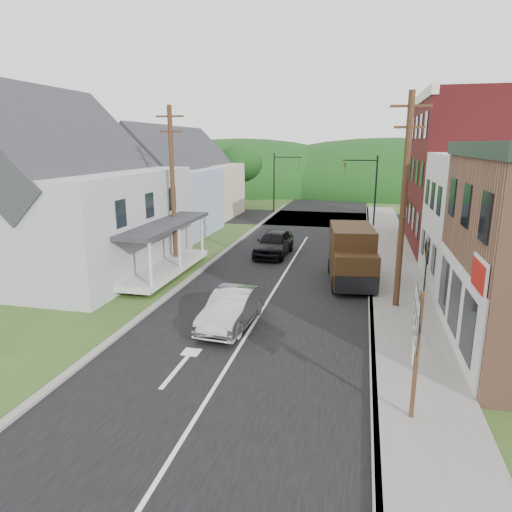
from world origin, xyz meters
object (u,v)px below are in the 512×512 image
Objects in this scene: silver_sedan at (232,309)px; warning_sign at (426,262)px; route_sign_cluster at (416,337)px; dark_sedan at (274,243)px; delivery_van at (352,255)px.

warning_sign is at bearing 31.97° from silver_sedan.
route_sign_cluster is at bearing -35.43° from silver_sedan.
warning_sign is (8.12, -7.71, 1.20)m from dark_sedan.
route_sign_cluster reaches higher than delivery_van.
dark_sedan is at bearing 96.80° from silver_sedan.
silver_sedan is at bearing -153.86° from warning_sign.
delivery_van is at bearing 102.23° from route_sign_cluster.
route_sign_cluster is (6.19, -5.07, 1.63)m from silver_sedan.
silver_sedan is at bearing -84.11° from dark_sedan.
silver_sedan is 11.74m from dark_sedan.
route_sign_cluster is (1.83, -11.95, 0.89)m from delivery_van.
silver_sedan is 0.81× the size of delivery_van.
route_sign_cluster reaches higher than warning_sign.
dark_sedan reaches higher than silver_sedan.
warning_sign is at bearing -40.51° from dark_sedan.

